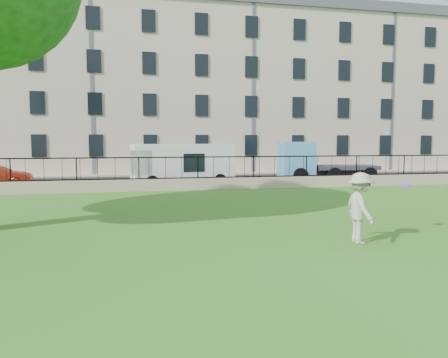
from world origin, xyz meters
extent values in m
plane|color=#345F16|center=(0.00, 0.00, 0.00)|extent=(120.00, 120.00, 0.00)
cube|color=tan|center=(0.00, 12.00, 0.30)|extent=(50.00, 0.40, 0.60)
cube|color=black|center=(0.00, 12.00, 0.63)|extent=(50.00, 0.05, 0.06)
cube|color=black|center=(0.00, 12.00, 1.70)|extent=(50.00, 0.05, 0.06)
cube|color=black|center=(0.00, 16.70, 0.01)|extent=(60.00, 9.00, 0.01)
cube|color=tan|center=(0.00, 21.90, 0.06)|extent=(60.00, 1.40, 0.12)
cube|color=#AF9D8B|center=(0.00, 27.60, 6.50)|extent=(56.00, 10.00, 13.00)
cube|color=#4C4C54|center=(0.00, 27.60, 13.40)|extent=(56.40, 10.40, 0.80)
imported|color=#B7AE95|center=(2.11, -0.61, 0.88)|extent=(0.73, 1.18, 1.76)
cylinder|color=#7F27DF|center=(3.91, 0.19, 1.32)|extent=(0.34, 0.35, 0.12)
cube|color=white|center=(-0.53, 14.40, 1.18)|extent=(5.82, 2.84, 2.35)
cube|color=#559AC7|center=(8.77, 15.40, 1.24)|extent=(6.09, 2.70, 2.47)
camera|label=1|loc=(-3.43, -10.32, 2.53)|focal=35.00mm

